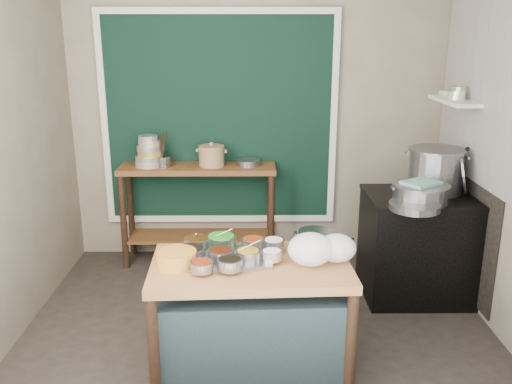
{
  "coord_description": "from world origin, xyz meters",
  "views": [
    {
      "loc": [
        -0.05,
        -3.62,
        2.14
      ],
      "look_at": [
        -0.01,
        0.25,
        1.0
      ],
      "focal_mm": 38.0,
      "sensor_mm": 36.0,
      "label": 1
    }
  ],
  "objects_px": {
    "stove_block": "(420,247)",
    "saucepan": "(316,241)",
    "utensil_cup": "(163,161)",
    "stock_pot": "(435,170)",
    "ceramic_crock": "(212,157)",
    "yellow_basin": "(177,259)",
    "steamer": "(420,193)",
    "condiment_tray": "(230,258)",
    "back_counter": "(199,214)",
    "prep_table": "(251,316)"
  },
  "relations": [
    {
      "from": "stove_block",
      "to": "saucepan",
      "type": "distance_m",
      "value": 1.34
    },
    {
      "from": "utensil_cup",
      "to": "stock_pot",
      "type": "relative_size",
      "value": 0.36
    },
    {
      "from": "ceramic_crock",
      "to": "utensil_cup",
      "type": "bearing_deg",
      "value": -178.47
    },
    {
      "from": "yellow_basin",
      "to": "steamer",
      "type": "distance_m",
      "value": 1.98
    },
    {
      "from": "stove_block",
      "to": "condiment_tray",
      "type": "xyz_separation_m",
      "value": [
        -1.54,
        -0.99,
        0.34
      ]
    },
    {
      "from": "back_counter",
      "to": "ceramic_crock",
      "type": "bearing_deg",
      "value": -2.09
    },
    {
      "from": "yellow_basin",
      "to": "saucepan",
      "type": "bearing_deg",
      "value": 15.51
    },
    {
      "from": "prep_table",
      "to": "yellow_basin",
      "type": "relative_size",
      "value": 5.03
    },
    {
      "from": "stove_block",
      "to": "ceramic_crock",
      "type": "distance_m",
      "value": 2.0
    },
    {
      "from": "prep_table",
      "to": "stock_pot",
      "type": "relative_size",
      "value": 2.7
    },
    {
      "from": "back_counter",
      "to": "steamer",
      "type": "distance_m",
      "value": 2.08
    },
    {
      "from": "yellow_basin",
      "to": "prep_table",
      "type": "bearing_deg",
      "value": 4.76
    },
    {
      "from": "yellow_basin",
      "to": "steamer",
      "type": "height_order",
      "value": "steamer"
    },
    {
      "from": "stove_block",
      "to": "steamer",
      "type": "bearing_deg",
      "value": -116.82
    },
    {
      "from": "stove_block",
      "to": "steamer",
      "type": "xyz_separation_m",
      "value": [
        -0.1,
        -0.19,
        0.53
      ]
    },
    {
      "from": "prep_table",
      "to": "saucepan",
      "type": "bearing_deg",
      "value": 23.31
    },
    {
      "from": "stove_block",
      "to": "saucepan",
      "type": "xyz_separation_m",
      "value": [
        -0.97,
        -0.83,
        0.39
      ]
    },
    {
      "from": "condiment_tray",
      "to": "steamer",
      "type": "height_order",
      "value": "steamer"
    },
    {
      "from": "back_counter",
      "to": "stove_block",
      "type": "xyz_separation_m",
      "value": [
        1.9,
        -0.73,
        -0.05
      ]
    },
    {
      "from": "stock_pot",
      "to": "steamer",
      "type": "distance_m",
      "value": 0.36
    },
    {
      "from": "back_counter",
      "to": "ceramic_crock",
      "type": "xyz_separation_m",
      "value": [
        0.13,
        -0.0,
        0.56
      ]
    },
    {
      "from": "ceramic_crock",
      "to": "stock_pot",
      "type": "xyz_separation_m",
      "value": [
        1.87,
        -0.63,
        0.03
      ]
    },
    {
      "from": "condiment_tray",
      "to": "steamer",
      "type": "bearing_deg",
      "value": 28.91
    },
    {
      "from": "back_counter",
      "to": "stock_pot",
      "type": "bearing_deg",
      "value": -17.61
    },
    {
      "from": "yellow_basin",
      "to": "saucepan",
      "type": "xyz_separation_m",
      "value": [
        0.89,
        0.25,
        0.02
      ]
    },
    {
      "from": "saucepan",
      "to": "stock_pot",
      "type": "relative_size",
      "value": 0.52
    },
    {
      "from": "utensil_cup",
      "to": "prep_table",
      "type": "bearing_deg",
      "value": -65.31
    },
    {
      "from": "prep_table",
      "to": "yellow_basin",
      "type": "distance_m",
      "value": 0.62
    },
    {
      "from": "saucepan",
      "to": "stock_pot",
      "type": "height_order",
      "value": "stock_pot"
    },
    {
      "from": "saucepan",
      "to": "utensil_cup",
      "type": "xyz_separation_m",
      "value": [
        -1.24,
        1.54,
        0.18
      ]
    },
    {
      "from": "utensil_cup",
      "to": "steamer",
      "type": "bearing_deg",
      "value": -23.13
    },
    {
      "from": "steamer",
      "to": "utensil_cup",
      "type": "bearing_deg",
      "value": 156.87
    },
    {
      "from": "utensil_cup",
      "to": "stock_pot",
      "type": "bearing_deg",
      "value": -14.97
    },
    {
      "from": "stock_pot",
      "to": "saucepan",
      "type": "bearing_deg",
      "value": -139.32
    },
    {
      "from": "back_counter",
      "to": "stock_pot",
      "type": "height_order",
      "value": "stock_pot"
    },
    {
      "from": "steamer",
      "to": "back_counter",
      "type": "bearing_deg",
      "value": 152.97
    },
    {
      "from": "back_counter",
      "to": "saucepan",
      "type": "bearing_deg",
      "value": -59.32
    },
    {
      "from": "back_counter",
      "to": "ceramic_crock",
      "type": "relative_size",
      "value": 5.72
    },
    {
      "from": "condiment_tray",
      "to": "saucepan",
      "type": "distance_m",
      "value": 0.59
    },
    {
      "from": "saucepan",
      "to": "steamer",
      "type": "bearing_deg",
      "value": 37.28
    },
    {
      "from": "steamer",
      "to": "saucepan",
      "type": "bearing_deg",
      "value": -143.88
    },
    {
      "from": "utensil_cup",
      "to": "steamer",
      "type": "relative_size",
      "value": 0.37
    },
    {
      "from": "back_counter",
      "to": "steamer",
      "type": "xyz_separation_m",
      "value": [
        1.8,
        -0.92,
        0.48
      ]
    },
    {
      "from": "ceramic_crock",
      "to": "steamer",
      "type": "height_order",
      "value": "ceramic_crock"
    },
    {
      "from": "prep_table",
      "to": "condiment_tray",
      "type": "relative_size",
      "value": 2.45
    },
    {
      "from": "condiment_tray",
      "to": "utensil_cup",
      "type": "height_order",
      "value": "utensil_cup"
    },
    {
      "from": "utensil_cup",
      "to": "stove_block",
      "type": "bearing_deg",
      "value": -17.87
    },
    {
      "from": "yellow_basin",
      "to": "utensil_cup",
      "type": "height_order",
      "value": "utensil_cup"
    },
    {
      "from": "back_counter",
      "to": "saucepan",
      "type": "relative_size",
      "value": 5.98
    },
    {
      "from": "saucepan",
      "to": "ceramic_crock",
      "type": "bearing_deg",
      "value": 118.16
    }
  ]
}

